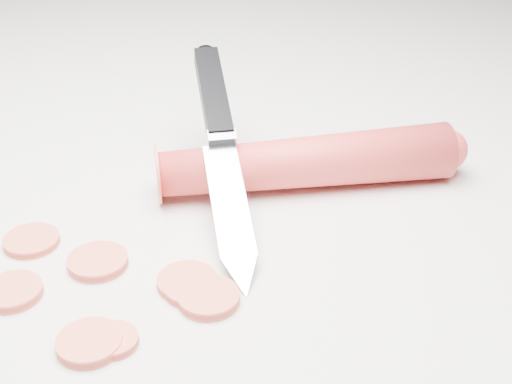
% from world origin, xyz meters
% --- Properties ---
extents(ground, '(2.40, 2.40, 0.00)m').
position_xyz_m(ground, '(0.00, 0.00, 0.00)').
color(ground, silver).
rests_on(ground, ground).
extents(carrot, '(0.21, 0.16, 0.04)m').
position_xyz_m(carrot, '(0.06, 0.10, 0.02)').
color(carrot, red).
rests_on(carrot, ground).
extents(carrot_slice_0, '(0.04, 0.04, 0.01)m').
position_xyz_m(carrot_slice_0, '(-0.08, -0.05, 0.00)').
color(carrot_slice_0, '#F1593F').
rests_on(carrot_slice_0, ground).
extents(carrot_slice_1, '(0.04, 0.04, 0.01)m').
position_xyz_m(carrot_slice_1, '(-0.06, -0.10, 0.00)').
color(carrot_slice_1, '#F1593F').
rests_on(carrot_slice_1, ground).
extents(carrot_slice_2, '(0.04, 0.04, 0.01)m').
position_xyz_m(carrot_slice_2, '(0.06, -0.06, 0.00)').
color(carrot_slice_2, '#F1593F').
rests_on(carrot_slice_2, ground).
extents(carrot_slice_3, '(0.04, 0.04, 0.01)m').
position_xyz_m(carrot_slice_3, '(0.01, -0.12, 0.00)').
color(carrot_slice_3, '#F1593F').
rests_on(carrot_slice_3, ground).
extents(carrot_slice_4, '(0.04, 0.04, 0.01)m').
position_xyz_m(carrot_slice_4, '(0.04, -0.05, 0.00)').
color(carrot_slice_4, '#F1593F').
rests_on(carrot_slice_4, ground).
extents(carrot_slice_5, '(0.04, 0.04, 0.01)m').
position_xyz_m(carrot_slice_5, '(-0.03, -0.06, 0.00)').
color(carrot_slice_5, '#F1593F').
rests_on(carrot_slice_5, ground).
extents(carrot_slice_6, '(0.04, 0.04, 0.01)m').
position_xyz_m(carrot_slice_6, '(0.04, -0.05, 0.00)').
color(carrot_slice_6, '#F1593F').
rests_on(carrot_slice_6, ground).
extents(carrot_slice_7, '(0.03, 0.03, 0.01)m').
position_xyz_m(carrot_slice_7, '(0.02, -0.11, 0.00)').
color(carrot_slice_7, '#F1593F').
rests_on(carrot_slice_7, ground).
extents(kitchen_knife, '(0.15, 0.21, 0.09)m').
position_xyz_m(kitchen_knife, '(0.01, 0.05, 0.04)').
color(kitchen_knife, silver).
rests_on(kitchen_knife, ground).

